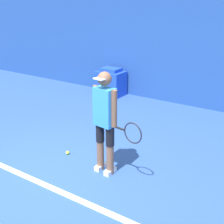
% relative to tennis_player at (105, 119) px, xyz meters
% --- Properties ---
extents(ground_plane, '(24.00, 24.00, 0.00)m').
position_rel_tennis_player_xyz_m(ground_plane, '(-0.57, -0.62, -0.95)').
color(ground_plane, '#2D5193').
extents(back_wall, '(24.00, 0.10, 2.83)m').
position_rel_tennis_player_xyz_m(back_wall, '(-0.57, 4.04, 0.47)').
color(back_wall, '#234C99').
rests_on(back_wall, ground_plane).
extents(court_baseline, '(21.60, 0.10, 0.01)m').
position_rel_tennis_player_xyz_m(court_baseline, '(-0.57, -0.87, -0.94)').
color(court_baseline, white).
rests_on(court_baseline, ground_plane).
extents(tennis_player, '(0.97, 0.31, 1.70)m').
position_rel_tennis_player_xyz_m(tennis_player, '(0.00, 0.00, 0.00)').
color(tennis_player, brown).
rests_on(tennis_player, ground_plane).
extents(tennis_ball, '(0.07, 0.07, 0.07)m').
position_rel_tennis_player_xyz_m(tennis_ball, '(-0.93, 0.09, -0.91)').
color(tennis_ball, '#D1E533').
rests_on(tennis_ball, ground_plane).
extents(covered_chair, '(0.78, 0.59, 0.81)m').
position_rel_tennis_player_xyz_m(covered_chair, '(-2.39, 3.65, -0.56)').
color(covered_chair, blue).
rests_on(covered_chair, ground_plane).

